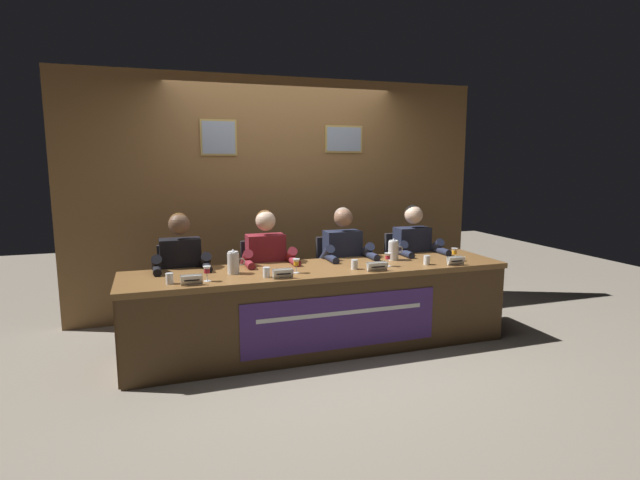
{
  "coord_description": "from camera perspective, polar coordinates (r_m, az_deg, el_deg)",
  "views": [
    {
      "loc": [
        -1.43,
        -4.2,
        1.71
      ],
      "look_at": [
        0.0,
        0.0,
        1.0
      ],
      "focal_mm": 28.22,
      "sensor_mm": 36.0,
      "label": 1
    }
  ],
  "objects": [
    {
      "name": "ground_plane",
      "position": [
        4.76,
        -0.0,
        -11.96
      ],
      "size": [
        12.0,
        12.0,
        0.0
      ],
      "primitive_type": "plane",
      "color": "gray"
    },
    {
      "name": "wall_back_panelled",
      "position": [
        5.7,
        -4.23,
        4.99
      ],
      "size": [
        4.67,
        0.14,
        2.6
      ],
      "color": "brown",
      "rests_on": "ground_plane"
    },
    {
      "name": "conference_table",
      "position": [
        4.5,
        0.48,
        -6.31
      ],
      "size": [
        3.47,
        0.79,
        0.75
      ],
      "color": "brown",
      "rests_on": "ground_plane"
    },
    {
      "name": "chair_far_left",
      "position": [
        4.95,
        -15.44,
        -6.03
      ],
      "size": [
        0.44,
        0.44,
        0.91
      ],
      "color": "black",
      "rests_on": "ground_plane"
    },
    {
      "name": "panelist_far_left",
      "position": [
        4.69,
        -15.43,
        -3.38
      ],
      "size": [
        0.51,
        0.48,
        1.24
      ],
      "color": "black",
      "rests_on": "ground_plane"
    },
    {
      "name": "nameplate_far_left",
      "position": [
        4.03,
        -14.35,
        -4.4
      ],
      "size": [
        0.17,
        0.06,
        0.08
      ],
      "color": "white",
      "rests_on": "conference_table"
    },
    {
      "name": "juice_glass_far_left",
      "position": [
        4.11,
        -12.7,
        -3.42
      ],
      "size": [
        0.06,
        0.06,
        0.12
      ],
      "color": "white",
      "rests_on": "conference_table"
    },
    {
      "name": "water_cup_far_left",
      "position": [
        4.12,
        -16.69,
        -4.26
      ],
      "size": [
        0.06,
        0.06,
        0.08
      ],
      "color": "silver",
      "rests_on": "conference_table"
    },
    {
      "name": "chair_center_left",
      "position": [
        5.05,
        -6.4,
        -5.45
      ],
      "size": [
        0.44,
        0.44,
        0.91
      ],
      "color": "black",
      "rests_on": "ground_plane"
    },
    {
      "name": "panelist_center_left",
      "position": [
        4.8,
        -5.95,
        -2.82
      ],
      "size": [
        0.51,
        0.48,
        1.24
      ],
      "color": "black",
      "rests_on": "ground_plane"
    },
    {
      "name": "nameplate_center_left",
      "position": [
        4.13,
        -4.22,
        -3.81
      ],
      "size": [
        0.17,
        0.06,
        0.08
      ],
      "color": "white",
      "rests_on": "conference_table"
    },
    {
      "name": "juice_glass_center_left",
      "position": [
        4.31,
        -2.71,
        -2.64
      ],
      "size": [
        0.06,
        0.06,
        0.12
      ],
      "color": "white",
      "rests_on": "conference_table"
    },
    {
      "name": "water_cup_center_left",
      "position": [
        4.18,
        -6.09,
        -3.72
      ],
      "size": [
        0.06,
        0.06,
        0.08
      ],
      "color": "silver",
      "rests_on": "conference_table"
    },
    {
      "name": "chair_center_right",
      "position": [
        5.27,
        2.06,
        -4.78
      ],
      "size": [
        0.44,
        0.44,
        0.91
      ],
      "color": "black",
      "rests_on": "ground_plane"
    },
    {
      "name": "panelist_center_right",
      "position": [
        5.03,
        2.89,
        -2.23
      ],
      "size": [
        0.51,
        0.48,
        1.24
      ],
      "color": "black",
      "rests_on": "ground_plane"
    },
    {
      "name": "nameplate_center_right",
      "position": [
        4.42,
        6.51,
        -3.0
      ],
      "size": [
        0.19,
        0.06,
        0.08
      ],
      "color": "white",
      "rests_on": "conference_table"
    },
    {
      "name": "juice_glass_center_right",
      "position": [
        4.61,
        7.7,
        -1.93
      ],
      "size": [
        0.06,
        0.06,
        0.12
      ],
      "color": "white",
      "rests_on": "conference_table"
    },
    {
      "name": "water_cup_center_right",
      "position": [
        4.47,
        3.93,
        -2.84
      ],
      "size": [
        0.06,
        0.06,
        0.08
      ],
      "color": "silver",
      "rests_on": "conference_table"
    },
    {
      "name": "chair_far_right",
      "position": [
        5.6,
        9.68,
        -4.08
      ],
      "size": [
        0.44,
        0.44,
        0.91
      ],
      "color": "black",
      "rests_on": "ground_plane"
    },
    {
      "name": "panelist_far_right",
      "position": [
        5.37,
        10.77,
        -1.65
      ],
      "size": [
        0.51,
        0.48,
        1.24
      ],
      "color": "black",
      "rests_on": "ground_plane"
    },
    {
      "name": "nameplate_far_right",
      "position": [
        4.8,
        15.14,
        -2.28
      ],
      "size": [
        0.17,
        0.06,
        0.08
      ],
      "color": "white",
      "rests_on": "conference_table"
    },
    {
      "name": "juice_glass_far_right",
      "position": [
        4.99,
        15.0,
        -1.32
      ],
      "size": [
        0.06,
        0.06,
        0.12
      ],
      "color": "white",
      "rests_on": "conference_table"
    },
    {
      "name": "water_cup_far_right",
      "position": [
        4.76,
        12.02,
        -2.3
      ],
      "size": [
        0.06,
        0.06,
        0.08
      ],
      "color": "silver",
      "rests_on": "conference_table"
    },
    {
      "name": "water_pitcher_left_side",
      "position": [
        4.35,
        -9.8,
        -2.53
      ],
      "size": [
        0.15,
        0.1,
        0.21
      ],
      "color": "silver",
      "rests_on": "conference_table"
    },
    {
      "name": "water_pitcher_right_side",
      "position": [
        4.91,
        8.34,
        -1.16
      ],
      "size": [
        0.15,
        0.1,
        0.21
      ],
      "color": "silver",
      "rests_on": "conference_table"
    }
  ]
}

